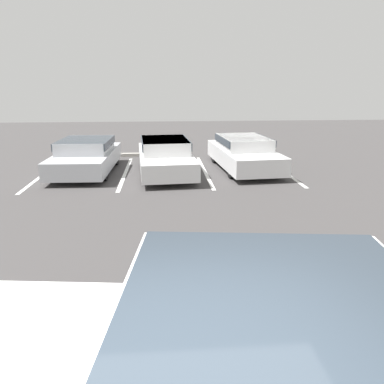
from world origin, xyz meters
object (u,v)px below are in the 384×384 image
(parked_sedan_a, at_px, (86,155))
(wheel_stop_curb, at_px, (136,155))
(parked_sedan_c, at_px, (244,152))
(parked_sedan_b, at_px, (165,155))

(parked_sedan_a, height_order, wheel_stop_curb, parked_sedan_a)
(parked_sedan_a, distance_m, parked_sedan_c, 5.61)
(parked_sedan_c, bearing_deg, wheel_stop_curb, -128.71)
(parked_sedan_a, relative_size, wheel_stop_curb, 2.15)
(parked_sedan_b, distance_m, wheel_stop_curb, 3.48)
(parked_sedan_b, relative_size, parked_sedan_c, 1.00)
(wheel_stop_curb, bearing_deg, parked_sedan_b, -68.81)
(parked_sedan_b, bearing_deg, parked_sedan_a, -101.31)
(parked_sedan_b, bearing_deg, parked_sedan_c, 94.43)
(parked_sedan_c, bearing_deg, parked_sedan_b, -86.09)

